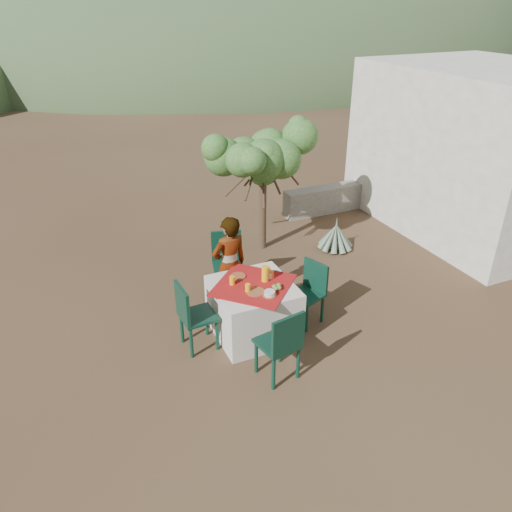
# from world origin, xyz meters

# --- Properties ---
(ground) EXTENTS (160.00, 160.00, 0.00)m
(ground) POSITION_xyz_m (0.00, 0.00, 0.00)
(ground) COLOR #3A261A
(ground) RESTS_ON ground
(table) EXTENTS (1.30, 1.30, 0.76)m
(table) POSITION_xyz_m (0.12, 0.11, 0.38)
(table) COLOR white
(table) RESTS_ON ground
(chair_far) EXTENTS (0.55, 0.55, 0.99)m
(chair_far) POSITION_xyz_m (0.19, 1.24, 0.55)
(chair_far) COLOR black
(chair_far) RESTS_ON ground
(chair_near) EXTENTS (0.51, 0.51, 0.97)m
(chair_near) POSITION_xyz_m (0.04, -0.88, 0.54)
(chair_near) COLOR black
(chair_near) RESTS_ON ground
(chair_left) EXTENTS (0.46, 0.46, 0.95)m
(chair_left) POSITION_xyz_m (-0.73, 0.13, 0.53)
(chair_left) COLOR black
(chair_left) RESTS_ON ground
(chair_right) EXTENTS (0.53, 0.53, 0.89)m
(chair_right) POSITION_xyz_m (0.96, 0.07, 0.50)
(chair_right) COLOR black
(chair_right) RESTS_ON ground
(person) EXTENTS (0.59, 0.43, 1.48)m
(person) POSITION_xyz_m (0.04, 0.77, 0.74)
(person) COLOR #8C6651
(person) RESTS_ON ground
(shrub_tree) EXTENTS (1.72, 1.68, 2.02)m
(shrub_tree) POSITION_xyz_m (1.37, 2.47, 1.59)
(shrub_tree) COLOR #4D3626
(shrub_tree) RESTS_ON ground
(agave) EXTENTS (0.63, 0.65, 0.68)m
(agave) POSITION_xyz_m (2.50, 1.83, 0.23)
(agave) COLOR slate
(agave) RESTS_ON ground
(guesthouse) EXTENTS (3.20, 4.20, 3.00)m
(guesthouse) POSITION_xyz_m (5.60, 1.80, 1.50)
(guesthouse) COLOR white
(guesthouse) RESTS_ON ground
(stone_wall) EXTENTS (2.60, 0.35, 0.55)m
(stone_wall) POSITION_xyz_m (3.60, 3.40, 0.28)
(stone_wall) COLOR gray
(stone_wall) RESTS_ON ground
(hill_near_right) EXTENTS (48.00, 48.00, 20.00)m
(hill_near_right) POSITION_xyz_m (12.00, 36.00, 0.00)
(hill_near_right) COLOR #2F4B2A
(hill_near_right) RESTS_ON ground
(hill_far_right) EXTENTS (36.00, 36.00, 14.00)m
(hill_far_right) POSITION_xyz_m (28.00, 46.00, 0.00)
(hill_far_right) COLOR slate
(hill_far_right) RESTS_ON ground
(plate_far) EXTENTS (0.21, 0.21, 0.01)m
(plate_far) POSITION_xyz_m (0.01, 0.39, 0.77)
(plate_far) COLOR brown
(plate_far) RESTS_ON table
(plate_near) EXTENTS (0.24, 0.24, 0.01)m
(plate_near) POSITION_xyz_m (0.07, -0.07, 0.77)
(plate_near) COLOR brown
(plate_near) RESTS_ON table
(glass_far) EXTENTS (0.07, 0.07, 0.11)m
(glass_far) POSITION_xyz_m (-0.13, 0.23, 0.82)
(glass_far) COLOR #FFAD10
(glass_far) RESTS_ON table
(glass_near) EXTENTS (0.07, 0.07, 0.11)m
(glass_near) POSITION_xyz_m (-0.02, -0.02, 0.82)
(glass_near) COLOR #FFAD10
(glass_near) RESTS_ON table
(juice_pitcher) EXTENTS (0.10, 0.10, 0.21)m
(juice_pitcher) POSITION_xyz_m (0.30, 0.14, 0.87)
(juice_pitcher) COLOR #FFAD10
(juice_pitcher) RESTS_ON table
(bowl_plate) EXTENTS (0.18, 0.18, 0.01)m
(bowl_plate) POSITION_xyz_m (0.20, -0.22, 0.77)
(bowl_plate) COLOR brown
(bowl_plate) RESTS_ON table
(white_bowl) EXTENTS (0.14, 0.14, 0.05)m
(white_bowl) POSITION_xyz_m (0.20, -0.22, 0.80)
(white_bowl) COLOR silver
(white_bowl) RESTS_ON bowl_plate
(jar_left) EXTENTS (0.07, 0.07, 0.11)m
(jar_left) POSITION_xyz_m (0.41, 0.17, 0.82)
(jar_left) COLOR orange
(jar_left) RESTS_ON table
(jar_right) EXTENTS (0.07, 0.07, 0.11)m
(jar_right) POSITION_xyz_m (0.40, 0.27, 0.82)
(jar_right) COLOR orange
(jar_right) RESTS_ON table
(napkin_holder) EXTENTS (0.08, 0.06, 0.09)m
(napkin_holder) POSITION_xyz_m (0.37, 0.16, 0.81)
(napkin_holder) COLOR silver
(napkin_holder) RESTS_ON table
(fruit_cluster) EXTENTS (0.13, 0.12, 0.06)m
(fruit_cluster) POSITION_xyz_m (0.35, -0.12, 0.79)
(fruit_cluster) COLOR olive
(fruit_cluster) RESTS_ON table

